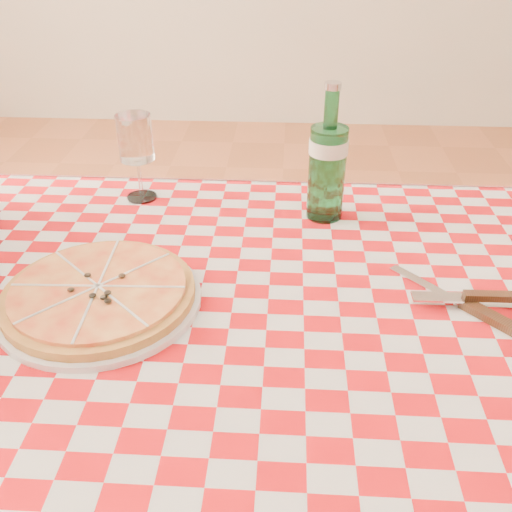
{
  "coord_description": "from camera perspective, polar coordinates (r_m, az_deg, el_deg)",
  "views": [
    {
      "loc": [
        0.02,
        -0.65,
        1.27
      ],
      "look_at": [
        -0.02,
        0.06,
        0.82
      ],
      "focal_mm": 40.0,
      "sensor_mm": 36.0,
      "label": 1
    }
  ],
  "objects": [
    {
      "name": "pizza_plate",
      "position": [
        0.86,
        -15.42,
        -3.54
      ],
      "size": [
        0.31,
        0.31,
        0.04
      ],
      "primitive_type": null,
      "rotation": [
        0.0,
        0.0,
        0.04
      ],
      "color": "gold",
      "rests_on": "tablecloth"
    },
    {
      "name": "dining_table",
      "position": [
        0.89,
        1.08,
        -10.83
      ],
      "size": [
        1.2,
        0.8,
        0.75
      ],
      "color": "brown",
      "rests_on": "ground"
    },
    {
      "name": "tablecloth",
      "position": [
        0.83,
        1.15,
        -6.03
      ],
      "size": [
        1.3,
        0.9,
        0.01
      ],
      "primitive_type": "cube",
      "color": "#A50A0E",
      "rests_on": "dining_table"
    },
    {
      "name": "wine_glass",
      "position": [
        1.13,
        -11.76,
        9.58
      ],
      "size": [
        0.07,
        0.07,
        0.17
      ],
      "primitive_type": null,
      "rotation": [
        0.0,
        0.0,
        -0.06
      ],
      "color": "white",
      "rests_on": "tablecloth"
    },
    {
      "name": "cutlery",
      "position": [
        0.88,
        19.99,
        -4.02
      ],
      "size": [
        0.29,
        0.26,
        0.03
      ],
      "primitive_type": null,
      "rotation": [
        0.0,
        0.0,
        -0.34
      ],
      "color": "silver",
      "rests_on": "tablecloth"
    },
    {
      "name": "water_bottle",
      "position": [
        1.03,
        7.23,
        10.16
      ],
      "size": [
        0.07,
        0.07,
        0.25
      ],
      "primitive_type": null,
      "rotation": [
        0.0,
        0.0,
        0.04
      ],
      "color": "#175F2A",
      "rests_on": "tablecloth"
    }
  ]
}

